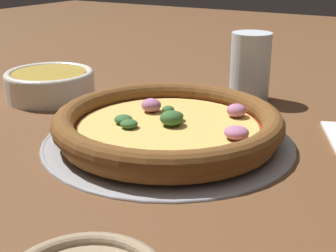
# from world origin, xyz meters

# --- Properties ---
(ground_plane) EXTENTS (3.00, 3.00, 0.00)m
(ground_plane) POSITION_xyz_m (0.00, 0.00, 0.00)
(ground_plane) COLOR brown
(pizza_tray) EXTENTS (0.34, 0.34, 0.01)m
(pizza_tray) POSITION_xyz_m (0.00, 0.00, 0.00)
(pizza_tray) COLOR #9E9EA3
(pizza_tray) RESTS_ON ground_plane
(pizza) EXTENTS (0.31, 0.31, 0.04)m
(pizza) POSITION_xyz_m (-0.00, 0.00, 0.03)
(pizza) COLOR #A86B33
(pizza) RESTS_ON pizza_tray
(bowl_near) EXTENTS (0.15, 0.15, 0.05)m
(bowl_near) POSITION_xyz_m (-0.07, -0.28, 0.03)
(bowl_near) COLOR silver
(bowl_near) RESTS_ON ground_plane
(drinking_cup) EXTENTS (0.07, 0.07, 0.12)m
(drinking_cup) POSITION_xyz_m (-0.24, 0.02, 0.06)
(drinking_cup) COLOR silver
(drinking_cup) RESTS_ON ground_plane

